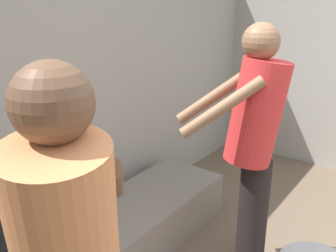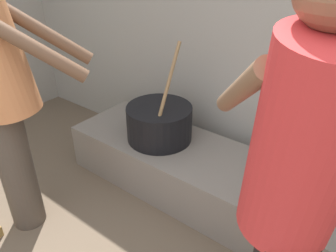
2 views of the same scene
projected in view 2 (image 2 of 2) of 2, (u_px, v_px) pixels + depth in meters
block_enclosure_rear at (290, 50)px, 2.17m from camera, size 5.42×0.20×1.99m
hearth_ledge at (220, 184)px, 2.29m from camera, size 2.32×0.60×0.34m
cooking_pot_main at (159, 123)px, 2.41m from camera, size 0.46×0.46×0.70m
cook_in_orange_shirt at (1, 87)px, 1.78m from camera, size 0.71×0.70×1.65m
cook_in_red_shirt at (294, 194)px, 1.03m from camera, size 0.68×0.73×1.66m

